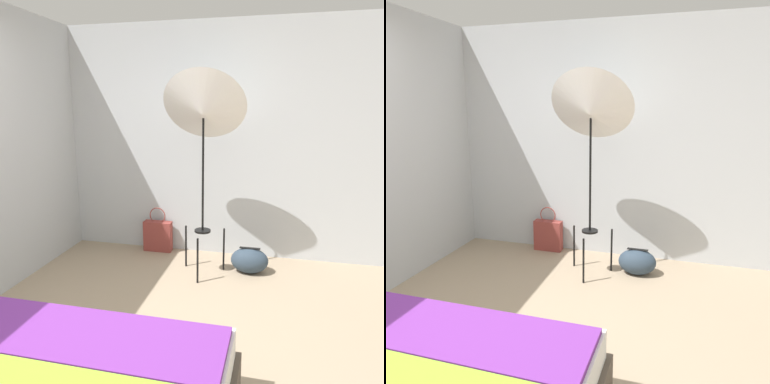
{
  "view_description": "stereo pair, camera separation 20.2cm",
  "coord_description": "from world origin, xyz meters",
  "views": [
    {
      "loc": [
        0.98,
        -1.71,
        1.71
      ],
      "look_at": [
        0.2,
        1.6,
        0.92
      ],
      "focal_mm": 35.0,
      "sensor_mm": 36.0,
      "label": 1
    },
    {
      "loc": [
        1.17,
        -1.66,
        1.71
      ],
      "look_at": [
        0.2,
        1.6,
        0.92
      ],
      "focal_mm": 35.0,
      "sensor_mm": 36.0,
      "label": 2
    }
  ],
  "objects": [
    {
      "name": "duffel_bag",
      "position": [
        0.74,
        1.96,
        0.13
      ],
      "size": [
        0.39,
        0.26,
        0.27
      ],
      "color": "#2D3D4C",
      "rests_on": "ground_plane"
    },
    {
      "name": "photo_umbrella",
      "position": [
        0.26,
        1.84,
        1.65
      ],
      "size": [
        0.82,
        0.61,
        2.04
      ],
      "color": "black",
      "rests_on": "ground_plane"
    },
    {
      "name": "wall_back",
      "position": [
        0.0,
        2.46,
        1.3
      ],
      "size": [
        8.0,
        0.05,
        2.6
      ],
      "color": "#B7BCC1",
      "rests_on": "ground_plane"
    },
    {
      "name": "tote_bag",
      "position": [
        -0.38,
        2.33,
        0.19
      ],
      "size": [
        0.33,
        0.12,
        0.54
      ],
      "color": "brown",
      "rests_on": "ground_plane"
    }
  ]
}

